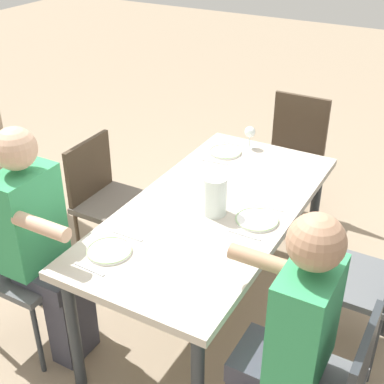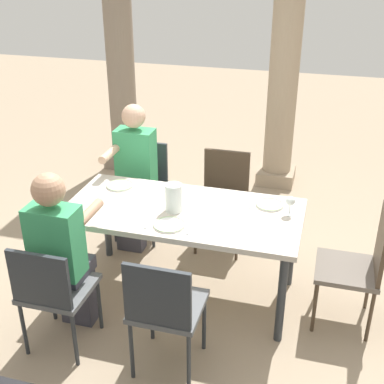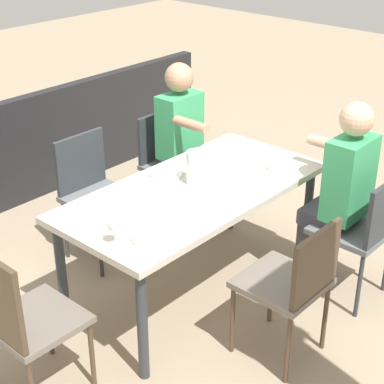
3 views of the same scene
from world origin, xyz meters
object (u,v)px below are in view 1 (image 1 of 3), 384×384
Objects in this scene: diner_woman_green at (40,242)px; plate_1 at (257,220)px; chair_head_east at (293,152)px; wine_glass_2 at (250,133)px; diner_man_white at (287,336)px; chair_mid_south at (370,275)px; chair_west_north at (18,258)px; water_pitcher at (215,197)px; plate_2 at (225,152)px; chair_mid_north at (106,195)px; dining_table at (213,218)px; plate_0 at (109,251)px.

diner_woman_green is 1.11m from plate_1.
wine_glass_2 is at bearing 166.11° from chair_head_east.
chair_mid_south is at bearing -12.79° from diner_man_white.
water_pitcher is (0.59, -0.88, 0.33)m from chair_west_north.
diner_woman_green is 1.31m from diner_man_white.
chair_head_east is 4.17× the size of plate_1.
diner_man_white reaches higher than wine_glass_2.
chair_head_east is 0.77m from plate_2.
plate_2 is 1.41× the size of wine_glass_2.
plate_1 is at bearing -142.23° from plate_2.
chair_mid_north is 5.92× the size of wine_glass_2.
chair_mid_north is 0.98× the size of chair_mid_south.
chair_mid_south is 0.89m from water_pitcher.
plate_2 is at bearing -25.63° from chair_west_north.
chair_mid_south is 0.70× the size of diner_man_white.
chair_head_east is at bearing 1.57° from water_pitcher.
diner_man_white reaches higher than water_pitcher.
chair_mid_south is 1.21m from plate_2.
chair_mid_south is 6.06× the size of wine_glass_2.
diner_man_white is (-0.65, -0.67, 0.01)m from dining_table.
plate_2 is at bearing 37.77° from plate_1.
plate_0 is (0.04, 0.91, 0.07)m from diner_man_white.
plate_0 is 1.23m from plate_2.
diner_woman_green is at bearing 162.03° from plate_2.
plate_0 is at bearing -86.18° from chair_west_north.
chair_head_east is 0.65m from wine_glass_2.
dining_table is 1.08m from chair_west_north.
plate_1 is at bearing -97.77° from chair_mid_north.
chair_mid_south is 4.31× the size of plate_2.
dining_table is 11.97× the size of wine_glass_2.
water_pitcher is at bearing -147.31° from dining_table.
chair_mid_south is at bearing -123.49° from wine_glass_2.
plate_1 is (0.63, -0.91, 0.06)m from diner_woman_green.
plate_0 and plate_1 have the same top height.
plate_0 is at bearing 179.68° from plate_2.
chair_west_north is 1.43m from plate_2.
diner_man_white is at bearing -161.18° from chair_head_east.
wine_glass_2 reaches higher than plate_0.
chair_head_east is 4.34× the size of plate_0.
chair_west_north is 2.14m from chair_head_east.
chair_mid_south is 4.19× the size of water_pitcher.
plate_2 is (1.27, -0.61, 0.24)m from chair_west_north.
water_pitcher is at bearing -102.08° from chair_mid_north.
plate_1 is (0.63, 0.40, 0.07)m from diner_man_white.
diner_man_white is 6.19× the size of plate_2.
plate_0 and plate_2 have the same top height.
dining_table is at bearing -44.66° from diner_woman_green.
chair_west_north is (-0.65, 0.84, -0.16)m from dining_table.
chair_mid_north is 1.02m from wine_glass_2.
chair_mid_north is at bearing 128.82° from plate_2.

